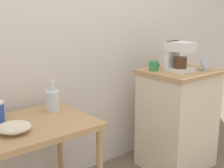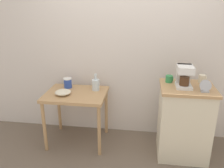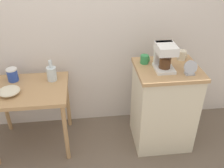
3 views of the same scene
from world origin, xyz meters
name	(u,v)px [view 3 (image 3 of 3)]	position (x,y,z in m)	size (l,w,h in m)	color
ground_plane	(94,141)	(0.00, 0.00, 0.00)	(8.00, 8.00, 0.00)	#6B5B4C
back_wall	(96,8)	(0.10, 0.49, 1.40)	(4.40, 0.10, 2.80)	silver
wooden_table	(28,96)	(-0.65, 0.06, 0.64)	(0.80, 0.63, 0.74)	tan
kitchen_counter	(163,106)	(0.76, -0.03, 0.47)	(0.63, 0.55, 0.94)	beige
bowl_stoneware	(9,91)	(-0.79, -0.02, 0.77)	(0.21, 0.21, 0.06)	beige
glass_carafe_vase	(52,73)	(-0.40, 0.20, 0.82)	(0.10, 0.10, 0.23)	silver
canister_enamel	(12,75)	(-0.81, 0.24, 0.81)	(0.11, 0.11, 0.14)	#2D4CAD
coffee_maker	(165,55)	(0.71, -0.05, 1.08)	(0.18, 0.22, 0.26)	white
mug_small_cream	(182,55)	(0.95, 0.13, 0.99)	(0.09, 0.09, 0.10)	beige
mug_tall_green	(145,59)	(0.55, 0.09, 0.98)	(0.09, 0.08, 0.09)	#338C4C
table_clock	(190,69)	(0.92, -0.19, 1.00)	(0.13, 0.06, 0.14)	#B2B5BA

